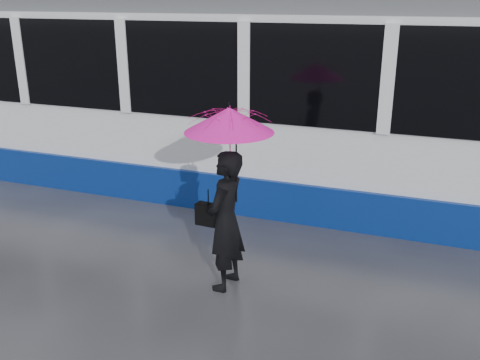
% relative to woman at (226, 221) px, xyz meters
% --- Properties ---
extents(ground, '(90.00, 90.00, 0.00)m').
position_rel_woman_xyz_m(ground, '(0.15, 0.81, -0.83)').
color(ground, '#29292D').
rests_on(ground, ground).
extents(rails, '(34.00, 1.51, 0.02)m').
position_rel_woman_xyz_m(rails, '(0.15, 3.31, -0.82)').
color(rails, '#3F3D38').
rests_on(rails, ground).
extents(woman, '(0.44, 0.63, 1.66)m').
position_rel_woman_xyz_m(woman, '(0.00, 0.00, 0.00)').
color(woman, black).
rests_on(woman, ground).
extents(umbrella, '(1.04, 1.04, 1.12)m').
position_rel_woman_xyz_m(umbrella, '(0.05, 0.00, 0.99)').
color(umbrella, '#EE145D').
rests_on(umbrella, ground).
extents(handbag, '(0.30, 0.15, 0.44)m').
position_rel_woman_xyz_m(handbag, '(-0.22, 0.02, 0.04)').
color(handbag, black).
rests_on(handbag, ground).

